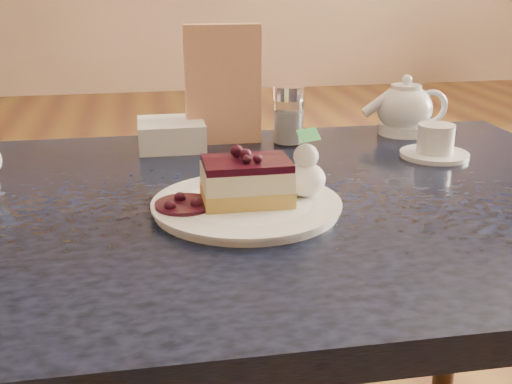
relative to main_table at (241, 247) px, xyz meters
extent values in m
cube|color=#131933|center=(0.00, 0.00, 0.06)|extent=(1.20, 0.80, 0.04)
cylinder|color=black|center=(0.54, 0.33, -0.31)|extent=(0.05, 0.05, 0.71)
cylinder|color=white|center=(0.00, -0.05, 0.08)|extent=(0.25, 0.25, 0.01)
cube|color=gold|center=(0.00, -0.05, 0.10)|extent=(0.12, 0.09, 0.02)
cube|color=beige|center=(0.00, -0.05, 0.13)|extent=(0.12, 0.08, 0.03)
cube|color=black|center=(0.00, -0.05, 0.14)|extent=(0.12, 0.08, 0.01)
ellipsoid|color=white|center=(0.08, -0.04, 0.11)|extent=(0.06, 0.06, 0.05)
cylinder|color=black|center=(-0.08, -0.05, 0.09)|extent=(0.08, 0.08, 0.01)
cylinder|color=white|center=(0.37, 0.15, 0.08)|extent=(0.12, 0.12, 0.01)
cylinder|color=white|center=(0.37, 0.15, 0.11)|extent=(0.06, 0.06, 0.05)
ellipsoid|color=white|center=(0.38, 0.32, 0.12)|extent=(0.11, 0.11, 0.09)
cylinder|color=white|center=(0.38, 0.32, 0.18)|extent=(0.06, 0.06, 0.01)
cylinder|color=white|center=(0.31, 0.32, 0.12)|extent=(0.06, 0.02, 0.05)
cube|color=beige|center=(0.02, 0.31, 0.19)|extent=(0.14, 0.03, 0.22)
cylinder|color=white|center=(0.14, 0.28, 0.12)|extent=(0.06, 0.06, 0.08)
cylinder|color=silver|center=(0.14, 0.28, 0.17)|extent=(0.06, 0.06, 0.02)
cube|color=white|center=(-0.08, 0.30, 0.10)|extent=(0.12, 0.12, 0.05)
camera|label=1|loc=(-0.14, -0.86, 0.39)|focal=45.00mm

